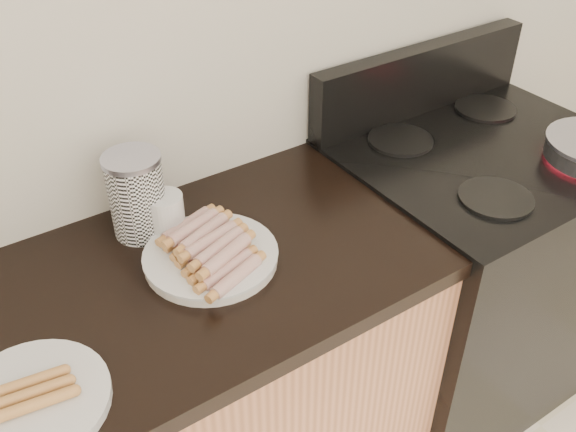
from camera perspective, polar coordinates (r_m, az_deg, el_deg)
wall_back at (r=1.45m, az=-11.63°, el=15.73°), size 4.00×0.04×2.60m
stove at (r=2.09m, az=15.25°, el=-5.17°), size 0.76×0.65×0.91m
stove_panel at (r=1.95m, az=11.72°, el=11.81°), size 0.76×0.06×0.20m
burner_near_left at (r=1.62m, az=17.99°, el=1.53°), size 0.18×0.18×0.01m
burner_far_left at (r=1.81m, az=9.96°, el=6.68°), size 0.18×0.18×0.01m
burner_far_right at (r=2.04m, az=17.13°, el=9.12°), size 0.18×0.18×0.01m
main_plate at (r=1.38m, az=-6.86°, el=-3.71°), size 0.36×0.36×0.02m
side_plate at (r=1.19m, az=-21.89°, el=-15.09°), size 0.33×0.33×0.02m
hotdog_pile at (r=1.36m, az=-6.96°, el=-2.66°), size 0.13×0.27×0.05m
plain_sausages at (r=1.18m, az=-22.11°, el=-14.48°), size 0.14×0.09×0.02m
canister at (r=1.44m, az=-13.29°, el=1.84°), size 0.13×0.13×0.20m
mug at (r=1.45m, az=-10.79°, el=0.05°), size 0.09×0.09×0.10m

